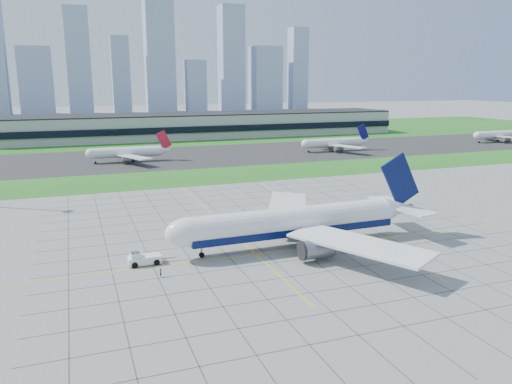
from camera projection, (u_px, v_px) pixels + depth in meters
ground at (294, 246)px, 112.65m from camera, size 1400.00×1400.00×0.00m
grass_median at (199, 177)px, 195.05m from camera, size 700.00×35.00×0.04m
asphalt_taxiway at (172, 157)px, 245.40m from camera, size 700.00×75.00×0.04m
grass_far at (141, 135)px, 346.11m from camera, size 700.00×145.00×0.04m
apron_markings at (277, 233)px, 122.95m from camera, size 120.00×130.00×0.03m
terminal at (206, 125)px, 334.94m from camera, size 260.00×43.00×15.80m
city_skyline at (100, 61)px, 572.96m from camera, size 523.00×32.40×160.00m
airliner at (295, 222)px, 112.26m from camera, size 63.21×64.05×19.90m
pushback_tug at (143, 259)px, 101.44m from camera, size 9.66×3.49×2.68m
crew_near at (161, 273)px, 95.00m from camera, size 0.48×0.67×1.70m
crew_far at (414, 250)px, 108.16m from camera, size 0.98×1.00×1.62m
distant_jet_1 at (128, 152)px, 230.41m from camera, size 36.85×42.66×14.08m
distant_jet_2 at (334, 143)px, 266.02m from camera, size 38.10×42.66×14.08m
distant_jet_3 at (498, 135)px, 306.27m from camera, size 37.24×42.66×14.08m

